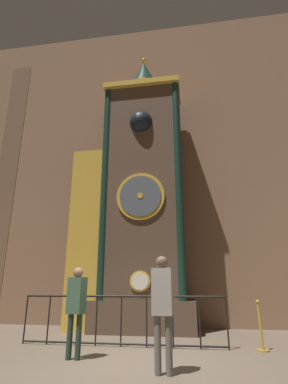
# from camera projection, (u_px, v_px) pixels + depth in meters

# --- Properties ---
(ground_plane) EXTENTS (28.00, 28.00, 0.00)m
(ground_plane) POSITION_uv_depth(u_px,v_px,m) (135.00, 367.00, 5.20)
(ground_plane) COLOR brown
(cathedral_back_wall) EXTENTS (24.00, 0.32, 12.65)m
(cathedral_back_wall) POSITION_uv_depth(u_px,v_px,m) (159.00, 157.00, 12.07)
(cathedral_back_wall) COLOR #846047
(cathedral_back_wall) RESTS_ON ground_plane
(clock_tower) EXTENTS (4.04, 1.84, 10.14)m
(clock_tower) POSITION_uv_depth(u_px,v_px,m) (134.00, 199.00, 10.37)
(clock_tower) COLOR brown
(clock_tower) RESTS_ON ground_plane
(railing_fence) EXTENTS (4.91, 0.05, 1.13)m
(railing_fence) POSITION_uv_depth(u_px,v_px,m) (121.00, 318.00, 7.08)
(railing_fence) COLOR black
(railing_fence) RESTS_ON ground_plane
(visitor_near) EXTENTS (0.39, 0.31, 1.71)m
(visitor_near) POSITION_uv_depth(u_px,v_px,m) (76.00, 302.00, 5.98)
(visitor_near) COLOR #213427
(visitor_near) RESTS_ON ground_plane
(visitor_far) EXTENTS (0.36, 0.25, 1.84)m
(visitor_far) POSITION_uv_depth(u_px,v_px,m) (162.00, 300.00, 5.00)
(visitor_far) COLOR #58554F
(visitor_far) RESTS_ON ground_plane
(stanchion_post) EXTENTS (0.28, 0.28, 1.05)m
(stanchion_post) POSITION_uv_depth(u_px,v_px,m) (261.00, 334.00, 6.51)
(stanchion_post) COLOR #B28E33
(stanchion_post) RESTS_ON ground_plane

